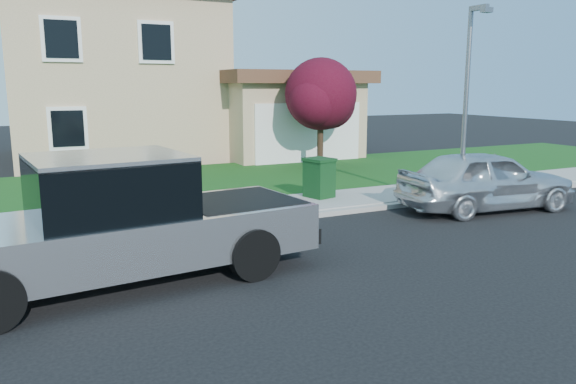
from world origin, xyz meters
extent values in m
plane|color=black|center=(0.00, 0.00, 0.00)|extent=(80.00, 80.00, 0.00)
cube|color=gray|center=(1.00, 2.90, 0.06)|extent=(40.00, 0.20, 0.12)
cube|color=gray|center=(1.00, 4.00, 0.07)|extent=(40.00, 2.00, 0.15)
cube|color=#113D12|center=(1.00, 8.50, 0.05)|extent=(40.00, 7.00, 0.10)
cube|color=tan|center=(0.00, 17.00, 3.20)|extent=(8.00, 9.00, 6.40)
cube|color=tan|center=(6.50, 14.00, 1.60)|extent=(5.50, 6.00, 3.20)
cube|color=white|center=(6.50, 10.98, 1.25)|extent=(4.60, 0.12, 2.30)
cube|color=#4C2D1E|center=(0.00, 17.00, 6.60)|extent=(8.80, 9.80, 0.50)
cube|color=#4C2D1E|center=(6.50, 14.00, 3.40)|extent=(6.20, 6.80, 0.50)
cube|color=white|center=(-2.20, 12.45, 4.60)|extent=(1.30, 0.10, 1.50)
cube|color=white|center=(1.00, 12.45, 4.60)|extent=(1.30, 0.10, 1.50)
cube|color=black|center=(-2.20, 12.45, 1.60)|extent=(1.30, 0.10, 1.50)
cylinder|color=black|center=(-0.68, -0.43, 0.42)|extent=(0.87, 0.40, 0.85)
cylinder|color=black|center=(-0.86, 1.50, 0.42)|extent=(0.87, 0.40, 0.85)
cube|color=silver|center=(-2.56, 0.36, 0.73)|extent=(6.20, 2.68, 0.76)
cube|color=black|center=(-2.72, 0.35, 1.53)|extent=(2.40, 2.17, 0.90)
cube|color=silver|center=(-2.72, 0.35, 2.00)|extent=(2.40, 2.17, 0.08)
cube|color=black|center=(-0.56, 0.56, 1.09)|extent=(2.07, 1.97, 0.06)
cube|color=black|center=(0.47, 0.65, 0.53)|extent=(0.32, 2.01, 0.26)
cube|color=black|center=(-3.67, 1.40, 1.43)|extent=(0.15, 0.24, 0.19)
imported|color=tan|center=(-1.25, 2.01, 0.79)|extent=(0.68, 0.57, 1.59)
cylinder|color=tan|center=(-1.25, 2.01, 1.61)|extent=(0.42, 0.42, 0.04)
cylinder|color=tan|center=(-1.25, 2.01, 1.67)|extent=(0.21, 0.21, 0.15)
imported|color=silver|center=(6.50, 1.70, 0.76)|extent=(4.65, 2.31, 1.52)
cylinder|color=black|center=(6.18, 9.49, 1.01)|extent=(0.23, 0.23, 1.81)
sphere|color=#450E1C|center=(6.18, 9.49, 2.76)|extent=(2.60, 2.60, 2.60)
sphere|color=#450E1C|center=(6.74, 9.83, 2.42)|extent=(1.92, 1.92, 1.92)
sphere|color=#450E1C|center=(5.72, 9.15, 2.53)|extent=(1.81, 1.81, 1.81)
cube|color=#0E3514|center=(3.23, 4.34, 0.63)|extent=(0.73, 0.80, 0.96)
cube|color=#0E3514|center=(3.23, 4.34, 1.15)|extent=(0.80, 0.87, 0.08)
cylinder|color=slate|center=(6.06, 2.11, 2.43)|extent=(0.12, 0.12, 4.86)
cube|color=slate|center=(6.07, 1.86, 4.86)|extent=(0.12, 0.53, 0.12)
cube|color=slate|center=(6.07, 1.62, 4.78)|extent=(0.24, 0.18, 0.12)
camera|label=1|loc=(-4.00, -8.41, 3.08)|focal=35.00mm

